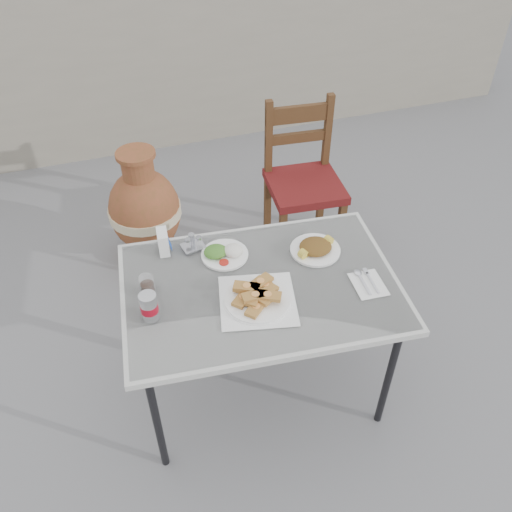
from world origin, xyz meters
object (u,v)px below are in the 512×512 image
object	(u,v)px
soda_can	(149,307)
cola_glass	(147,286)
pide_plate	(258,296)
condiment_caddy	(193,244)
napkin_holder	(163,242)
cafe_table	(261,292)
chair	(303,180)
salad_chopped_plate	(315,248)
terracotta_urn	(145,211)
salad_rice_plate	(224,253)

from	to	relation	value
soda_can	cola_glass	size ratio (longest dim) A/B	1.43
pide_plate	cola_glass	world-z (taller)	cola_glass
cola_glass	condiment_caddy	bearing A→B (deg)	42.17
soda_can	napkin_holder	world-z (taller)	soda_can
cafe_table	condiment_caddy	distance (m)	0.38
cafe_table	pide_plate	distance (m)	0.12
cafe_table	chair	world-z (taller)	chair
salad_chopped_plate	terracotta_urn	bearing A→B (deg)	122.11
cafe_table	cola_glass	world-z (taller)	cola_glass
pide_plate	salad_chopped_plate	bearing A→B (deg)	31.62
salad_rice_plate	soda_can	bearing A→B (deg)	-144.75
pide_plate	salad_chopped_plate	xyz separation A→B (m)	(0.33, 0.20, -0.01)
salad_chopped_plate	napkin_holder	xyz separation A→B (m)	(-0.62, 0.21, 0.03)
cafe_table	cola_glass	distance (m)	0.46
terracotta_urn	salad_chopped_plate	bearing A→B (deg)	-57.89
cafe_table	salad_chopped_plate	size ratio (longest dim) A/B	5.45
cola_glass	pide_plate	bearing A→B (deg)	-23.98
napkin_holder	terracotta_urn	bearing A→B (deg)	95.28
cafe_table	salad_chopped_plate	bearing A→B (deg)	22.41
cafe_table	napkin_holder	world-z (taller)	napkin_holder
salad_rice_plate	cafe_table	bearing A→B (deg)	-66.30
chair	pide_plate	bearing A→B (deg)	-116.17
pide_plate	chair	distance (m)	1.22
cola_glass	napkin_holder	distance (m)	0.26
cafe_table	soda_can	xyz separation A→B (m)	(-0.46, -0.04, 0.11)
condiment_caddy	pide_plate	bearing A→B (deg)	-66.92
salad_rice_plate	soda_can	world-z (taller)	soda_can
salad_chopped_plate	condiment_caddy	distance (m)	0.53
pide_plate	salad_rice_plate	size ratio (longest dim) A/B	1.74
pide_plate	napkin_holder	xyz separation A→B (m)	(-0.29, 0.41, 0.03)
napkin_holder	chair	size ratio (longest dim) A/B	0.11
terracotta_urn	soda_can	bearing A→B (deg)	-96.08
salad_rice_plate	cola_glass	size ratio (longest dim) A/B	2.41
salad_chopped_plate	condiment_caddy	bearing A→B (deg)	159.52
salad_chopped_plate	condiment_caddy	world-z (taller)	condiment_caddy
pide_plate	napkin_holder	world-z (taller)	napkin_holder
cafe_table	pide_plate	world-z (taller)	pide_plate
chair	salad_rice_plate	bearing A→B (deg)	-127.88
soda_can	terracotta_urn	distance (m)	1.23
pide_plate	salad_rice_plate	xyz separation A→B (m)	(-0.05, 0.30, -0.01)
napkin_holder	terracotta_urn	world-z (taller)	napkin_holder
cola_glass	chair	xyz separation A→B (m)	(1.02, 0.84, -0.24)
salad_rice_plate	napkin_holder	distance (m)	0.27
napkin_holder	chair	bearing A→B (deg)	39.15
cola_glass	salad_chopped_plate	bearing A→B (deg)	2.04
soda_can	condiment_caddy	distance (m)	0.43
cafe_table	chair	distance (m)	1.11
salad_rice_plate	chair	distance (m)	1.01
cola_glass	napkin_holder	world-z (taller)	napkin_holder
chair	cola_glass	bearing A→B (deg)	-135.42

